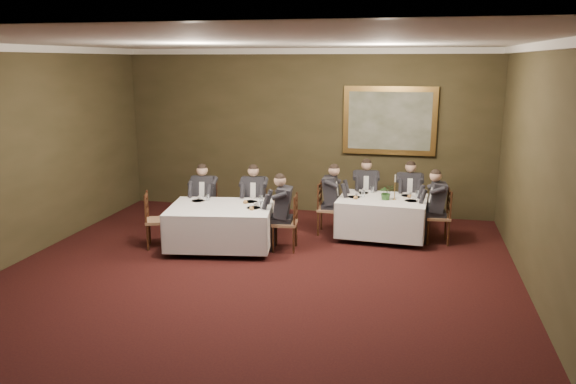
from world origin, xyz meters
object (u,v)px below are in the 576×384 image
at_px(chair_main_endright, 438,227).
at_px(candlestick, 395,190).
at_px(diner_sec_backleft, 205,207).
at_px(diner_sec_endright, 285,221).
at_px(diner_sec_backright, 254,207).
at_px(painting, 390,121).
at_px(chair_main_backright, 408,214).
at_px(diner_main_backright, 409,203).
at_px(chair_sec_endleft, 158,231).
at_px(centerpiece, 386,192).
at_px(table_second, 221,224).
at_px(diner_main_endright, 438,215).
at_px(chair_main_backleft, 365,210).
at_px(chair_sec_endright, 285,234).
at_px(chair_sec_backleft, 205,218).
at_px(diner_main_endleft, 329,208).
at_px(diner_main_backleft, 365,200).
at_px(chair_main_endleft, 328,219).
at_px(table_main, 382,215).
at_px(chair_sec_backright, 255,219).

relative_size(chair_main_endright, candlestick, 2.07).
relative_size(diner_sec_backleft, diner_sec_endright, 1.00).
height_order(diner_sec_backright, painting, painting).
xyz_separation_m(chair_main_backright, diner_main_backright, (0.00, -0.01, 0.23)).
bearing_deg(chair_sec_endleft, diner_sec_endright, 77.92).
bearing_deg(centerpiece, table_second, -157.85).
distance_m(table_second, diner_main_endright, 3.91).
height_order(chair_main_backleft, diner_main_backright, diner_main_backright).
height_order(table_second, chair_sec_endleft, chair_sec_endleft).
distance_m(table_second, chair_sec_endright, 1.15).
bearing_deg(chair_sec_backleft, table_second, 121.98).
relative_size(diner_main_backright, chair_sec_backleft, 1.35).
relative_size(table_second, diner_main_endleft, 1.48).
bearing_deg(table_second, diner_main_backleft, 41.33).
bearing_deg(candlestick, diner_main_backright, 72.86).
xyz_separation_m(chair_sec_backleft, chair_sec_endright, (1.74, -0.66, 0.00)).
bearing_deg(chair_main_endleft, centerpiece, 82.08).
bearing_deg(table_main, chair_main_endleft, 176.86).
relative_size(diner_sec_backright, centerpiece, 4.52).
bearing_deg(diner_sec_backleft, chair_sec_backright, -174.88).
height_order(diner_main_backright, chair_sec_endleft, diner_main_backright).
height_order(diner_main_backright, diner_sec_backleft, same).
height_order(diner_main_endright, centerpiece, diner_main_endright).
bearing_deg(candlestick, table_second, -158.30).
xyz_separation_m(diner_main_endleft, diner_sec_backleft, (-2.35, -0.46, 0.00)).
bearing_deg(chair_sec_backright, chair_sec_backleft, 2.13).
xyz_separation_m(diner_main_backleft, diner_sec_backright, (-2.01, -1.09, 0.00)).
relative_size(diner_main_backleft, chair_main_endright, 1.35).
xyz_separation_m(diner_main_backleft, chair_sec_endleft, (-3.47, -2.24, -0.23)).
bearing_deg(centerpiece, diner_main_endright, 1.97).
relative_size(chair_main_backright, chair_sec_endright, 1.00).
bearing_deg(table_main, diner_main_backright, 58.92).
bearing_deg(chair_sec_backright, chair_main_backleft, -158.58).
height_order(diner_sec_backleft, diner_sec_backright, same).
height_order(table_main, diner_main_endleft, diner_main_endleft).
xyz_separation_m(table_main, chair_sec_backleft, (-3.35, -0.39, -0.17)).
xyz_separation_m(diner_main_endright, diner_sec_endright, (-2.62, -0.99, 0.00)).
bearing_deg(chair_main_backleft, diner_main_backright, 169.62).
height_order(diner_main_backleft, diner_sec_backright, same).
bearing_deg(diner_sec_endright, diner_main_backright, -54.40).
relative_size(table_main, chair_sec_endright, 1.68).
distance_m(diner_main_backleft, painting, 1.74).
xyz_separation_m(table_second, diner_sec_backright, (0.33, 0.98, 0.06)).
height_order(diner_main_endleft, diner_sec_backleft, same).
relative_size(diner_main_backleft, centerpiece, 4.52).
height_order(chair_main_backright, chair_sec_backright, same).
height_order(chair_main_endleft, chair_main_endright, same).
height_order(chair_main_endleft, centerpiece, centerpiece).
bearing_deg(chair_main_backright, diner_main_backleft, -4.10).
height_order(diner_main_backright, chair_main_endright, diner_main_backright).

